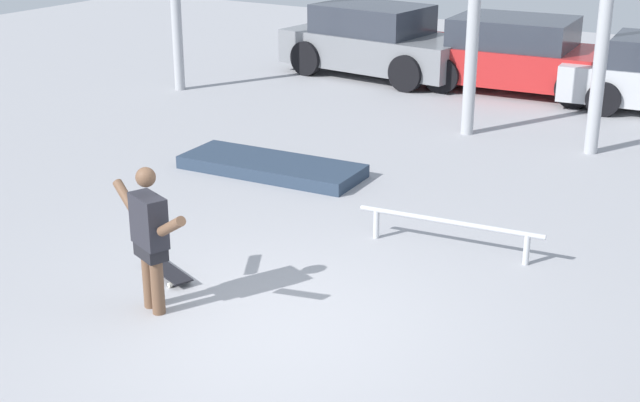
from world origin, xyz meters
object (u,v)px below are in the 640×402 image
(skateboard, at_px, (167,271))
(manual_pad, at_px, (271,166))
(skateboarder, at_px, (150,234))
(parked_car_red, at_px, (518,55))
(parked_car_grey, at_px, (377,42))
(grind_rail, at_px, (449,226))

(skateboard, bearing_deg, manual_pad, 128.36)
(skateboarder, distance_m, parked_car_red, 10.83)
(skateboard, distance_m, manual_pad, 3.59)
(skateboard, bearing_deg, skateboarder, -36.63)
(skateboarder, distance_m, manual_pad, 4.39)
(parked_car_grey, bearing_deg, grind_rail, -51.11)
(skateboarder, distance_m, skateboard, 1.06)
(manual_pad, bearing_deg, parked_car_red, 79.90)
(parked_car_grey, height_order, parked_car_red, parked_car_grey)
(skateboarder, height_order, skateboard, skateboarder)
(skateboarder, distance_m, grind_rail, 3.43)
(skateboarder, xyz_separation_m, parked_car_red, (-0.22, 10.83, -0.12))
(parked_car_grey, xyz_separation_m, parked_car_red, (2.97, 0.26, -0.02))
(grind_rail, distance_m, parked_car_grey, 9.24)
(skateboarder, xyz_separation_m, manual_pad, (-1.42, 4.09, -0.71))
(manual_pad, distance_m, parked_car_grey, 6.74)
(parked_car_grey, bearing_deg, skateboarder, -67.47)
(skateboarder, bearing_deg, skateboard, 143.01)
(skateboarder, relative_size, manual_pad, 0.56)
(skateboarder, bearing_deg, parked_car_grey, 128.30)
(skateboarder, height_order, manual_pad, skateboarder)
(manual_pad, height_order, grind_rail, grind_rail)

